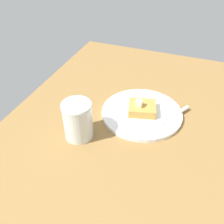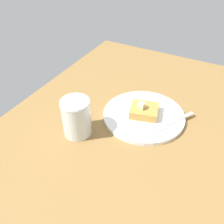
% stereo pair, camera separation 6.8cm
% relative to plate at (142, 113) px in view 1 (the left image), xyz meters
% --- Properties ---
extents(table_surface, '(0.93, 0.93, 0.03)m').
position_rel_plate_xyz_m(table_surface, '(-0.03, -0.09, -0.02)').
color(table_surface, olive).
rests_on(table_surface, ground).
extents(plate, '(0.24, 0.24, 0.01)m').
position_rel_plate_xyz_m(plate, '(0.00, 0.00, 0.00)').
color(plate, white).
rests_on(plate, table_surface).
extents(toast_slice_center, '(0.09, 0.09, 0.02)m').
position_rel_plate_xyz_m(toast_slice_center, '(0.00, -0.00, 0.02)').
color(toast_slice_center, '#B4863B').
rests_on(toast_slice_center, plate).
extents(butter_pat_primary, '(0.02, 0.02, 0.02)m').
position_rel_plate_xyz_m(butter_pat_primary, '(-0.01, 0.01, 0.04)').
color(butter_pat_primary, beige).
rests_on(butter_pat_primary, toast_slice_center).
extents(fork, '(0.15, 0.09, 0.00)m').
position_rel_plate_xyz_m(fork, '(-0.01, -0.08, 0.01)').
color(fork, silver).
rests_on(fork, plate).
extents(syrup_jar, '(0.08, 0.08, 0.11)m').
position_rel_plate_xyz_m(syrup_jar, '(-0.15, 0.13, 0.04)').
color(syrup_jar, '#5B2410').
rests_on(syrup_jar, table_surface).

